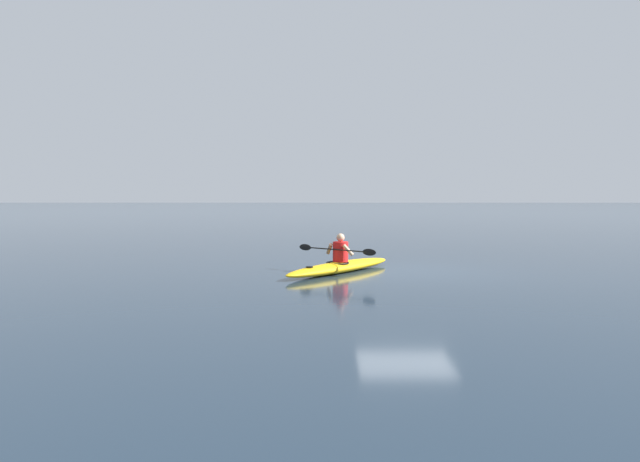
{
  "coord_description": "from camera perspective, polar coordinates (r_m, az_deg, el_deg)",
  "views": [
    {
      "loc": [
        2.18,
        15.67,
        2.15
      ],
      "look_at": [
        2.25,
        2.57,
        1.24
      ],
      "focal_mm": 33.72,
      "sensor_mm": 36.0,
      "label": 1
    }
  ],
  "objects": [
    {
      "name": "ground_plane",
      "position": [
        15.97,
        8.15,
        -3.8
      ],
      "size": [
        160.0,
        160.0,
        0.0
      ],
      "primitive_type": "plane",
      "color": "#1E2D3D"
    },
    {
      "name": "kayak",
      "position": [
        15.6,
        1.95,
        -3.42
      ],
      "size": [
        3.14,
        3.74,
        0.28
      ],
      "color": "#EAB214",
      "rests_on": "ground"
    },
    {
      "name": "kayaker",
      "position": [
        15.54,
        1.92,
        -1.83
      ],
      "size": [
        1.95,
        1.55,
        0.73
      ],
      "color": "red",
      "rests_on": "kayak"
    }
  ]
}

